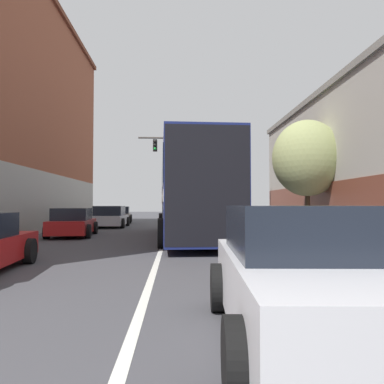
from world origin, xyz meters
TOP-DOWN VIEW (x-y plane):
  - lane_center_line at (0.00, 15.02)m, footprint 0.14×42.04m
  - bus at (1.11, 17.30)m, footprint 3.13×12.37m
  - hatchback_foreground at (1.95, 4.84)m, footprint 2.28×3.98m
  - parked_car_left_near at (-3.80, 25.42)m, footprint 2.18×4.17m
  - parked_car_left_mid at (-4.27, 18.34)m, footprint 2.20×4.19m
  - parked_car_left_distant at (-4.11, 31.45)m, footprint 2.26×4.17m
  - traffic_signal_gantry at (2.93, 26.03)m, footprint 7.61×0.36m
  - street_tree_near at (6.63, 18.15)m, footprint 3.26×2.93m

SIDE VIEW (x-z plane):
  - lane_center_line at x=0.00m, z-range 0.00..0.01m
  - parked_car_left_mid at x=-4.27m, z-range -0.03..1.26m
  - parked_car_left_distant at x=-4.11m, z-range -0.03..1.28m
  - parked_car_left_near at x=-3.80m, z-range -0.04..1.33m
  - hatchback_foreground at x=1.95m, z-range -0.03..1.40m
  - bus at x=1.11m, z-range 0.22..3.97m
  - street_tree_near at x=6.63m, z-range 0.92..6.35m
  - traffic_signal_gantry at x=2.93m, z-range 1.53..7.80m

